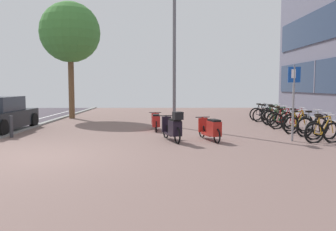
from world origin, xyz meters
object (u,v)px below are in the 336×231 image
at_px(scooter_far, 173,127).
at_px(scooter_near, 156,122).
at_px(scooter_mid, 211,129).
at_px(bicycle_rack_05, 284,121).
at_px(bicycle_rack_01, 322,130).
at_px(bicycle_rack_07, 275,118).
at_px(bicycle_rack_02, 312,126).
at_px(bicycle_rack_10, 262,114).
at_px(bicycle_rack_06, 280,119).
at_px(bicycle_rack_09, 265,115).
at_px(bicycle_rack_00, 324,132).
at_px(bicycle_rack_08, 274,116).
at_px(bicycle_rack_03, 298,125).
at_px(lamp_post, 174,45).
at_px(street_tree, 70,33).
at_px(bicycle_rack_04, 297,122).
at_px(parking_sign, 294,95).
at_px(bollard_far, 11,127).

bearing_deg(scooter_far, scooter_near, 102.71).
bearing_deg(scooter_mid, bicycle_rack_05, 42.40).
height_order(bicycle_rack_01, bicycle_rack_07, bicycle_rack_07).
height_order(bicycle_rack_02, bicycle_rack_10, bicycle_rack_02).
xyz_separation_m(bicycle_rack_06, bicycle_rack_09, (-0.04, 2.17, -0.00)).
distance_m(bicycle_rack_00, bicycle_rack_10, 7.24).
bearing_deg(bicycle_rack_08, bicycle_rack_03, -93.64).
bearing_deg(scooter_near, lamp_post, 56.89).
distance_m(bicycle_rack_00, bicycle_rack_03, 2.17).
bearing_deg(bicycle_rack_01, bicycle_rack_07, 91.96).
bearing_deg(bicycle_rack_07, bicycle_rack_05, -94.14).
xyz_separation_m(bicycle_rack_09, scooter_far, (-4.81, -6.21, 0.12)).
height_order(bicycle_rack_07, bicycle_rack_09, bicycle_rack_07).
distance_m(bicycle_rack_02, bicycle_rack_09, 5.07).
bearing_deg(bicycle_rack_10, bicycle_rack_06, -89.84).
distance_m(bicycle_rack_02, bicycle_rack_08, 4.34).
bearing_deg(bicycle_rack_02, street_tree, 146.02).
xyz_separation_m(bicycle_rack_01, street_tree, (-10.41, 7.74, 4.37)).
height_order(bicycle_rack_00, bicycle_rack_04, bicycle_rack_04).
distance_m(bicycle_rack_03, scooter_near, 5.47).
distance_m(bicycle_rack_07, lamp_post, 5.75).
bearing_deg(bicycle_rack_05, bicycle_rack_04, -70.05).
xyz_separation_m(bicycle_rack_01, bicycle_rack_03, (-0.22, 1.45, 0.01)).
height_order(bicycle_rack_04, bicycle_rack_05, bicycle_rack_04).
height_order(scooter_mid, street_tree, street_tree).
xyz_separation_m(bicycle_rack_10, lamp_post, (-4.69, -2.99, 3.20)).
distance_m(bicycle_rack_05, scooter_mid, 4.75).
xyz_separation_m(parking_sign, lamp_post, (-3.71, 3.92, 2.05)).
relative_size(bicycle_rack_01, parking_sign, 0.52).
xyz_separation_m(bicycle_rack_10, scooter_far, (-4.84, -6.93, 0.12)).
distance_m(bicycle_rack_01, scooter_near, 6.09).
relative_size(bicycle_rack_04, bicycle_rack_06, 1.03).
bearing_deg(bicycle_rack_06, parking_sign, -103.70).
bearing_deg(bicycle_rack_06, bollard_far, -163.63).
bearing_deg(bicycle_rack_05, scooter_mid, -137.60).
relative_size(bicycle_rack_03, scooter_far, 0.76).
bearing_deg(bicycle_rack_05, bicycle_rack_02, -83.18).
bearing_deg(bicycle_rack_01, parking_sign, -160.75).
bearing_deg(bicycle_rack_00, parking_sign, 159.22).
height_order(bicycle_rack_01, lamp_post, lamp_post).
distance_m(bicycle_rack_03, bicycle_rack_06, 2.17).
height_order(bicycle_rack_07, scooter_near, bicycle_rack_07).
distance_m(bicycle_rack_07, bollard_far, 11.13).
height_order(bicycle_rack_01, scooter_far, scooter_far).
xyz_separation_m(bicycle_rack_07, bollard_far, (-10.47, -3.80, 0.04)).
distance_m(scooter_mid, bollard_far, 6.91).
bearing_deg(scooter_far, bicycle_rack_07, 44.44).
xyz_separation_m(bicycle_rack_06, parking_sign, (-0.98, -4.01, 1.15)).
height_order(bicycle_rack_03, bicycle_rack_07, bicycle_rack_07).
xyz_separation_m(bicycle_rack_00, lamp_post, (-4.58, 4.24, 3.21)).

